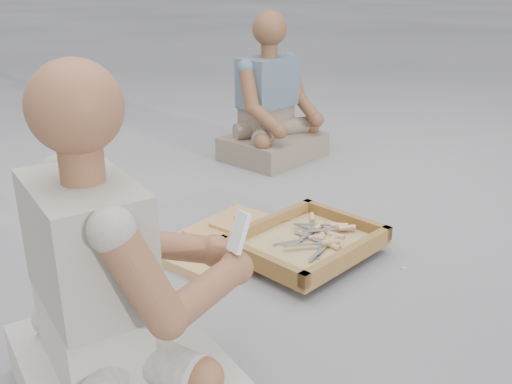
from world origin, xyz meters
TOP-DOWN VIEW (x-y plane):
  - ground at (0.00, 0.00)m, footprint 60.00×60.00m
  - carved_panel at (-0.11, 0.29)m, footprint 0.67×0.54m
  - tool_tray at (0.08, 0.03)m, footprint 0.61×0.52m
  - chisel_0 at (0.18, 0.09)m, footprint 0.21×0.09m
  - chisel_1 at (0.13, -0.04)m, footprint 0.21×0.10m
  - chisel_2 at (0.12, 0.05)m, footprint 0.22×0.07m
  - chisel_3 at (0.11, -0.04)m, footprint 0.21×0.11m
  - chisel_4 at (0.23, 0.17)m, footprint 0.15×0.18m
  - chisel_5 at (0.13, -0.04)m, footprint 0.06×0.22m
  - chisel_6 at (0.24, 0.06)m, footprint 0.18×0.16m
  - chisel_7 at (0.14, 0.01)m, footprint 0.17×0.17m
  - chisel_8 at (0.25, 0.02)m, footprint 0.21×0.11m
  - chisel_9 at (0.20, 0.03)m, footprint 0.09×0.21m
  - wood_chip_0 at (0.22, 0.18)m, footprint 0.02×0.02m
  - wood_chip_1 at (-0.10, -0.14)m, footprint 0.02×0.02m
  - wood_chip_2 at (-0.27, 0.29)m, footprint 0.02×0.02m
  - wood_chip_3 at (0.17, 0.03)m, footprint 0.02×0.02m
  - wood_chip_4 at (0.41, 0.39)m, footprint 0.02×0.02m
  - wood_chip_5 at (-0.03, -0.13)m, footprint 0.02×0.02m
  - wood_chip_6 at (0.26, 0.01)m, footprint 0.02×0.02m
  - wood_chip_7 at (0.33, 0.39)m, footprint 0.02×0.02m
  - wood_chip_8 at (0.32, -0.25)m, footprint 0.02×0.02m
  - wood_chip_9 at (-0.19, 0.40)m, footprint 0.02×0.02m
  - wood_chip_10 at (0.25, 0.28)m, footprint 0.02×0.02m
  - wood_chip_11 at (-0.16, 0.40)m, footprint 0.02×0.02m
  - craftsman at (-0.82, -0.30)m, footprint 0.60×0.58m
  - companion at (0.74, 1.13)m, footprint 0.62×0.54m
  - mobile_phone at (-0.50, -0.37)m, footprint 0.05×0.05m

SIDE VIEW (x-z plane):
  - ground at x=0.00m, z-range 0.00..0.00m
  - wood_chip_0 at x=0.22m, z-range 0.00..0.00m
  - wood_chip_1 at x=-0.10m, z-range 0.00..0.00m
  - wood_chip_2 at x=-0.27m, z-range 0.00..0.00m
  - wood_chip_3 at x=0.17m, z-range 0.00..0.00m
  - wood_chip_4 at x=0.41m, z-range 0.00..0.00m
  - wood_chip_5 at x=-0.03m, z-range 0.00..0.00m
  - wood_chip_6 at x=0.26m, z-range 0.00..0.00m
  - wood_chip_7 at x=0.33m, z-range 0.00..0.00m
  - wood_chip_8 at x=0.32m, z-range 0.00..0.00m
  - wood_chip_9 at x=-0.19m, z-range 0.00..0.00m
  - wood_chip_10 at x=0.25m, z-range 0.00..0.00m
  - wood_chip_11 at x=-0.16m, z-range 0.00..0.00m
  - carved_panel at x=-0.11m, z-range 0.00..0.04m
  - tool_tray at x=0.08m, z-range 0.03..0.10m
  - chisel_2 at x=0.12m, z-range 0.06..0.08m
  - chisel_7 at x=0.14m, z-range 0.06..0.08m
  - chisel_9 at x=0.20m, z-range 0.06..0.08m
  - chisel_4 at x=0.23m, z-range 0.06..0.08m
  - chisel_5 at x=0.13m, z-range 0.06..0.08m
  - chisel_1 at x=0.13m, z-range 0.06..0.09m
  - chisel_0 at x=0.18m, z-range 0.07..0.09m
  - chisel_3 at x=0.11m, z-range 0.07..0.09m
  - chisel_8 at x=0.25m, z-range 0.07..0.09m
  - chisel_6 at x=0.24m, z-range 0.07..0.10m
  - companion at x=0.74m, z-range -0.14..0.70m
  - craftsman at x=-0.82m, z-range -0.14..0.74m
  - mobile_phone at x=-0.50m, z-range 0.37..0.47m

